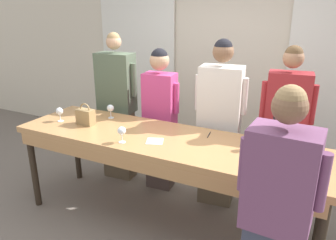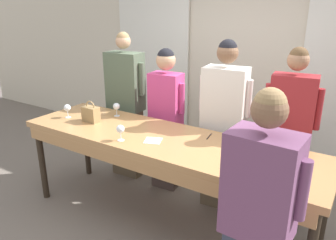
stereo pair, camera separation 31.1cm
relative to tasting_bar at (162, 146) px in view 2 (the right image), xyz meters
name	(u,v)px [view 2 (the right image)]	position (x,y,z in m)	size (l,w,h in m)	color
ground_plane	(164,222)	(0.00, 0.02, -0.88)	(18.00, 18.00, 0.00)	#70665B
wall_back	(241,62)	(0.00, 1.99, 0.52)	(12.00, 0.06, 2.80)	beige
curtain_panel_left	(153,58)	(-1.45, 1.93, 0.47)	(1.29, 0.03, 2.69)	white
tasting_bar	(162,146)	(0.00, 0.00, 0.00)	(3.02, 0.84, 0.96)	#B27F4C
wine_bottle	(274,136)	(0.94, 0.34, 0.19)	(0.07, 0.07, 0.30)	black
handbag	(91,114)	(-0.90, -0.02, 0.17)	(0.18, 0.10, 0.23)	#997A4C
wine_glass_front_left	(251,136)	(0.77, 0.25, 0.19)	(0.08, 0.08, 0.15)	white
wine_glass_front_mid	(120,129)	(-0.29, -0.25, 0.19)	(0.08, 0.08, 0.15)	white
wine_glass_front_right	(249,141)	(0.80, 0.11, 0.19)	(0.08, 0.08, 0.15)	white
wine_glass_center_left	(293,142)	(1.12, 0.30, 0.19)	(0.08, 0.08, 0.15)	white
wine_glass_center_mid	(67,108)	(-1.22, -0.06, 0.19)	(0.08, 0.08, 0.15)	white
wine_glass_center_right	(116,107)	(-0.79, 0.27, 0.19)	(0.08, 0.08, 0.15)	white
napkin	(153,141)	(-0.03, -0.10, 0.08)	(0.20, 0.20, 0.00)	white
pen	(209,136)	(0.36, 0.27, 0.09)	(0.03, 0.15, 0.01)	black
guest_olive_jacket	(126,107)	(-0.98, 0.66, 0.06)	(0.56, 0.27, 1.85)	brown
guest_pink_top	(166,118)	(-0.38, 0.66, 0.02)	(0.48, 0.26, 1.70)	#473833
guest_cream_sweater	(223,127)	(0.34, 0.66, 0.06)	(0.55, 0.32, 1.84)	brown
guest_striped_shirt	(288,140)	(1.00, 0.66, 0.05)	(0.51, 0.26, 1.81)	#28282D
host_pouring	(257,224)	(1.15, -0.68, 0.01)	(0.52, 0.29, 1.74)	#383D51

